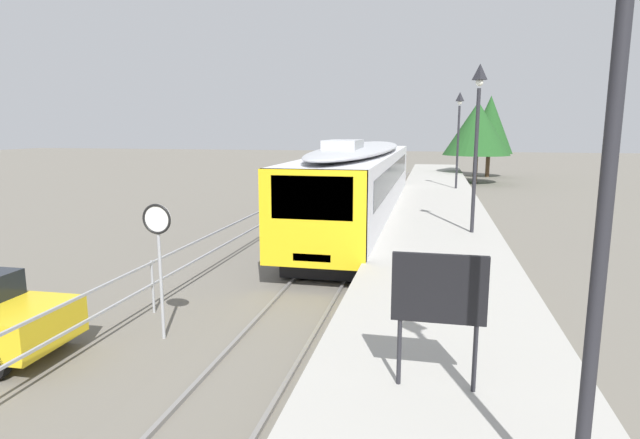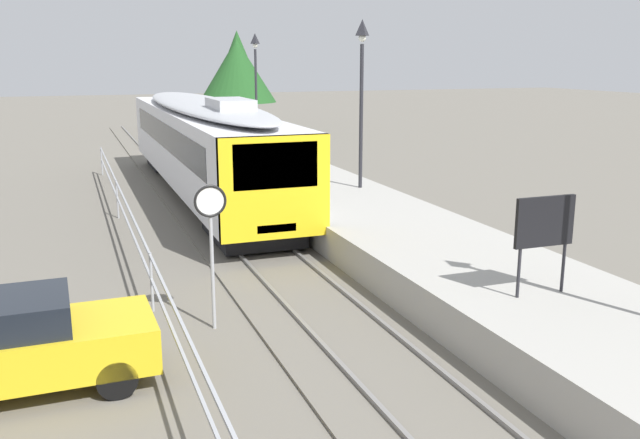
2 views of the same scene
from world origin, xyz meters
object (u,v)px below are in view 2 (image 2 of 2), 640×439
(platform_notice_board, at_px, (545,225))
(parked_hatchback_yellow, at_px, (17,343))
(commuter_train, at_px, (203,140))
(speed_limit_sign, at_px, (211,221))
(platform_lamp_mid_platform, at_px, (362,72))
(platform_lamp_far_end, at_px, (256,68))

(platform_notice_board, xyz_separation_m, parked_hatchback_yellow, (-8.76, 1.16, -1.40))
(commuter_train, relative_size, speed_limit_sign, 6.69)
(platform_lamp_mid_platform, xyz_separation_m, parked_hatchback_yellow, (-9.95, -9.67, -3.83))
(platform_lamp_far_end, xyz_separation_m, parked_hatchback_yellow, (-9.95, -22.61, -3.83))
(platform_lamp_far_end, distance_m, platform_notice_board, 23.92)
(platform_lamp_mid_platform, relative_size, platform_lamp_far_end, 1.00)
(commuter_train, distance_m, speed_limit_sign, 12.98)
(parked_hatchback_yellow, bearing_deg, platform_lamp_mid_platform, 44.17)
(platform_lamp_mid_platform, bearing_deg, parked_hatchback_yellow, -135.83)
(parked_hatchback_yellow, bearing_deg, platform_notice_board, -7.52)
(platform_lamp_far_end, relative_size, speed_limit_sign, 1.91)
(commuter_train, height_order, platform_lamp_far_end, platform_lamp_far_end)
(parked_hatchback_yellow, bearing_deg, commuter_train, 68.32)
(commuter_train, bearing_deg, platform_lamp_mid_platform, -46.73)
(platform_lamp_mid_platform, height_order, parked_hatchback_yellow, platform_lamp_mid_platform)
(platform_lamp_mid_platform, xyz_separation_m, platform_notice_board, (-1.19, -10.82, -2.44))
(platform_lamp_far_end, bearing_deg, commuter_train, -117.14)
(speed_limit_sign, bearing_deg, commuter_train, 79.75)
(commuter_train, distance_m, platform_notice_board, 15.70)
(platform_notice_board, bearing_deg, commuter_train, 101.40)
(commuter_train, relative_size, platform_notice_board, 10.42)
(speed_limit_sign, xyz_separation_m, parked_hatchback_yellow, (-3.35, -1.46, -1.33))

